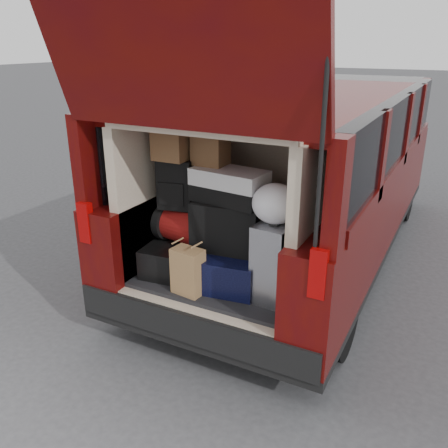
# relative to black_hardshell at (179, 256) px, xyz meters

# --- Properties ---
(ground) EXTENTS (80.00, 80.00, 0.00)m
(ground) POSITION_rel_black_hardshell_xyz_m (0.39, -0.14, -0.66)
(ground) COLOR #373739
(ground) RESTS_ON ground
(minivan) EXTENTS (1.90, 5.35, 2.77)m
(minivan) POSITION_rel_black_hardshell_xyz_m (0.39, 1.71, 0.25)
(minivan) COLOR black
(minivan) RESTS_ON ground
(load_floor) EXTENTS (1.24, 1.05, 0.55)m
(load_floor) POSITION_rel_black_hardshell_xyz_m (0.39, 0.13, -0.39)
(load_floor) COLOR black
(load_floor) RESTS_ON ground
(black_hardshell) EXTENTS (0.47, 0.61, 0.23)m
(black_hardshell) POSITION_rel_black_hardshell_xyz_m (0.00, 0.00, 0.00)
(black_hardshell) COLOR black
(black_hardshell) RESTS_ON load_floor
(navy_hardshell) EXTENTS (0.55, 0.64, 0.25)m
(navy_hardshell) POSITION_rel_black_hardshell_xyz_m (0.45, 0.01, 0.01)
(navy_hardshell) COLOR black
(navy_hardshell) RESTS_ON load_floor
(silver_roller) EXTENTS (0.27, 0.39, 0.56)m
(silver_roller) POSITION_rel_black_hardshell_xyz_m (0.83, -0.05, 0.17)
(silver_roller) COLOR silver
(silver_roller) RESTS_ON load_floor
(kraft_bag) EXTENTS (0.23, 0.17, 0.34)m
(kraft_bag) POSITION_rel_black_hardshell_xyz_m (0.26, -0.29, 0.06)
(kraft_bag) COLOR #AB794D
(kraft_bag) RESTS_ON load_floor
(red_duffel) EXTENTS (0.46, 0.33, 0.28)m
(red_duffel) POSITION_rel_black_hardshell_xyz_m (0.05, 0.03, 0.25)
(red_duffel) COLOR maroon
(red_duffel) RESTS_ON black_hardshell
(black_soft_case) EXTENTS (0.53, 0.36, 0.36)m
(black_soft_case) POSITION_rel_black_hardshell_xyz_m (0.42, 0.03, 0.32)
(black_soft_case) COLOR black
(black_soft_case) RESTS_ON navy_hardshell
(backpack) EXTENTS (0.29, 0.21, 0.38)m
(backpack) POSITION_rel_black_hardshell_xyz_m (-0.01, 0.02, 0.58)
(backpack) COLOR black
(backpack) RESTS_ON red_duffel
(twotone_duffel) EXTENTS (0.56, 0.33, 0.24)m
(twotone_duffel) POSITION_rel_black_hardshell_xyz_m (0.42, 0.04, 0.62)
(twotone_duffel) COLOR silver
(twotone_duffel) RESTS_ON black_soft_case
(grocery_sack_lower) EXTENTS (0.25, 0.20, 0.22)m
(grocery_sack_lower) POSITION_rel_black_hardshell_xyz_m (-0.02, -0.00, 0.88)
(grocery_sack_lower) COLOR brown
(grocery_sack_lower) RESTS_ON backpack
(grocery_sack_upper) EXTENTS (0.23, 0.19, 0.23)m
(grocery_sack_upper) POSITION_rel_black_hardshell_xyz_m (0.24, 0.11, 0.85)
(grocery_sack_upper) COLOR brown
(grocery_sack_upper) RESTS_ON twotone_duffel
(plastic_bag_right) EXTENTS (0.36, 0.34, 0.27)m
(plastic_bag_right) POSITION_rel_black_hardshell_xyz_m (0.82, -0.07, 0.58)
(plastic_bag_right) COLOR white
(plastic_bag_right) RESTS_ON silver_roller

